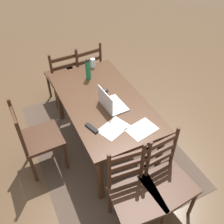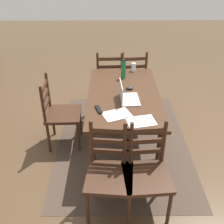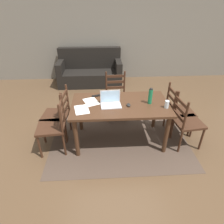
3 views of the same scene
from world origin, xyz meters
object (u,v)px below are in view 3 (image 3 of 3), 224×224
Objects in this scene: dining_table at (120,109)px; chair_left_far at (58,115)px; chair_right_near at (186,122)px; tv_remote at (97,96)px; computer_mouse at (129,105)px; couch at (90,72)px; drinking_glass at (167,104)px; laptop at (111,101)px; water_bottle at (150,95)px; chair_far_head at (116,97)px; chair_right_far at (178,111)px; chair_left_near at (54,126)px.

chair_left_far is (-1.08, 0.17, -0.19)m from dining_table.
chair_right_near reaches higher than tv_remote.
couch is at bearing 104.06° from computer_mouse.
chair_left_far is 1.86m from drinking_glass.
laptop is 2.73× the size of drinking_glass.
water_bottle reaches higher than computer_mouse.
drinking_glass is at bearing -10.97° from chair_left_far.
laptop is (-0.16, -0.83, 0.34)m from chair_far_head.
couch is (-1.70, 2.88, -0.11)m from chair_right_near.
drinking_glass is at bearing -65.19° from couch.
chair_far_head is 1.27m from drinking_glass.
water_bottle reaches higher than couch.
chair_far_head is at bearing -54.99° from tv_remote.
couch is 2.79m from laptop.
chair_right_near is 0.76m from water_bottle.
chair_right_near and chair_far_head have the same top height.
dining_table is at bearing -145.92° from tv_remote.
tv_remote is at bearing 175.26° from chair_right_far.
chair_right_far is at bearing -30.45° from chair_far_head.
dining_table is 1.11m from chair_left_near.
couch is (-0.62, 1.89, -0.11)m from chair_far_head.
couch reaches higher than chair_left_near.
dining_table is at bearing 6.98° from laptop.
chair_left_near is at bearing -170.93° from dining_table.
computer_mouse is (0.74, -2.78, 0.41)m from couch.
drinking_glass is 1.20m from tv_remote.
chair_far_head is 7.76× the size of drinking_glass.
chair_left_near is 0.53× the size of couch.
chair_right_far is at bearing 8.87° from laptop.
chair_left_far is 2.85× the size of laptop.
chair_right_near is at bearing -59.43° from couch.
chair_left_far is (-2.17, 0.35, 0.00)m from chair_right_near.
dining_table is 0.88× the size of couch.
computer_mouse is at bearing -32.22° from dining_table.
chair_left_far is 5.59× the size of tv_remote.
chair_right_near and chair_left_near have the same top height.
chair_left_near is 1.83m from drinking_glass.
chair_right_far is 7.76× the size of drinking_glass.
chair_left_near reaches higher than drinking_glass.
drinking_glass is (0.71, -0.99, 0.34)m from chair_far_head.
couch is (0.47, 2.87, -0.11)m from chair_left_near.
laptop reaches higher than chair_left_near.
laptop is (0.93, -0.19, 0.34)m from chair_left_far.
dining_table is at bearing -170.85° from chair_right_far.
water_bottle is (0.48, -0.83, 0.42)m from chair_far_head.
chair_far_head is 9.50× the size of computer_mouse.
laptop is (0.93, 0.15, 0.34)m from chair_left_near.
chair_left_far is 2.57m from couch.
chair_left_far is 1.00× the size of chair_right_far.
dining_table is 13.00× the size of drinking_glass.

